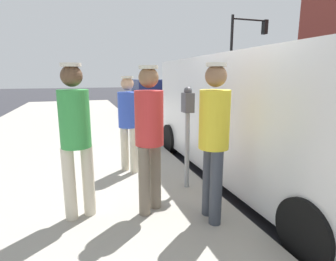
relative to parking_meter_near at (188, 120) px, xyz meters
The scene contains 10 objects.
ground_plane 1.83m from the parking_meter_near, 164.21° to the left, with size 80.00×80.00×0.00m, color #2D2D33.
sidewalk_slab 2.45m from the parking_meter_near, 10.07° to the left, with size 5.00×32.00×0.15m, color #9E998E.
parking_meter_near is the anchor object (origin of this frame).
pedestrian_in_blue 1.19m from the parking_meter_near, 53.81° to the right, with size 0.34×0.34×1.67m.
pedestrian_in_green 1.60m from the parking_meter_near, 15.11° to the left, with size 0.35×0.34×1.81m.
pedestrian_in_yellow 0.96m from the parking_meter_near, 85.59° to the left, with size 0.34×0.36×1.81m.
pedestrian_in_red 0.89m from the parking_meter_near, 37.21° to the left, with size 0.34×0.34×1.79m.
parked_van 1.52m from the parking_meter_near, 169.69° to the right, with size 2.14×5.21×2.15m.
parked_sedan_behind 8.32m from the parking_meter_near, 101.60° to the right, with size 2.03×4.44×1.65m.
traffic_light_corner 13.35m from the parking_meter_near, 126.71° to the right, with size 2.48×0.42×5.20m.
Camera 1 is at (2.82, 3.17, 1.82)m, focal length 28.46 mm.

